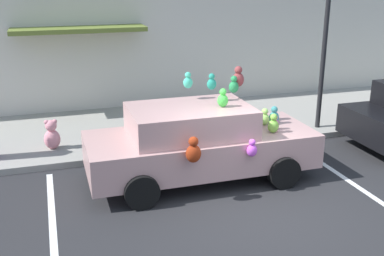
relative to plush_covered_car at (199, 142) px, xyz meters
name	(u,v)px	position (x,y,z in m)	size (l,w,h in m)	color
ground_plane	(261,212)	(0.60, -1.66, -0.80)	(60.00, 60.00, 0.00)	#262628
sidewalk	(181,124)	(0.60, 3.34, -0.73)	(24.00, 4.00, 0.15)	gray
storefront_building	(159,2)	(0.58, 5.49, 2.39)	(24.00, 1.25, 6.40)	beige
parking_stripe_front	(338,174)	(2.87, -0.66, -0.80)	(0.12, 3.60, 0.01)	silver
parking_stripe_rear	(52,215)	(-2.92, -0.66, -0.80)	(0.12, 3.60, 0.01)	silver
plush_covered_car	(199,142)	(0.00, 0.00, 0.00)	(4.54, 2.11, 2.19)	#C29491
teddy_bear_on_sidewalk	(52,135)	(-2.79, 2.28, -0.33)	(0.37, 0.31, 0.70)	pink
street_lamp_post	(325,42)	(3.90, 1.84, 1.58)	(0.28, 0.28, 3.60)	black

